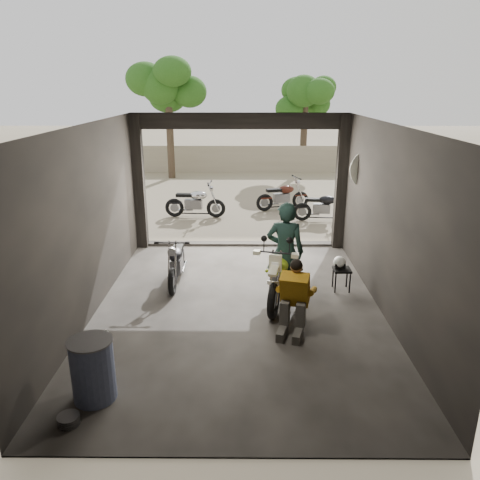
{
  "coord_description": "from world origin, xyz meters",
  "views": [
    {
      "loc": [
        0.08,
        -7.49,
        3.78
      ],
      "look_at": [
        0.02,
        0.6,
        1.1
      ],
      "focal_mm": 35.0,
      "sensor_mm": 36.0,
      "label": 1
    }
  ],
  "objects_px": {
    "stool": "(342,272)",
    "sign_post": "(368,187)",
    "oil_drum": "(93,371)",
    "rider": "(285,252)",
    "mechanic": "(293,300)",
    "helmet": "(339,262)",
    "main_bike": "(280,272)",
    "outside_bike_a": "(195,200)",
    "outside_bike_b": "(283,194)",
    "outside_bike_c": "(323,204)",
    "left_bike": "(176,259)"
  },
  "relations": [
    {
      "from": "rider",
      "to": "helmet",
      "type": "bearing_deg",
      "value": -148.56
    },
    {
      "from": "stool",
      "to": "oil_drum",
      "type": "relative_size",
      "value": 0.55
    },
    {
      "from": "main_bike",
      "to": "rider",
      "type": "height_order",
      "value": "rider"
    },
    {
      "from": "outside_bike_c",
      "to": "stool",
      "type": "xyz_separation_m",
      "value": [
        -0.43,
        -4.89,
        -0.12
      ]
    },
    {
      "from": "outside_bike_c",
      "to": "rider",
      "type": "height_order",
      "value": "rider"
    },
    {
      "from": "outside_bike_c",
      "to": "oil_drum",
      "type": "relative_size",
      "value": 1.81
    },
    {
      "from": "stool",
      "to": "left_bike",
      "type": "bearing_deg",
      "value": 173.08
    },
    {
      "from": "stool",
      "to": "sign_post",
      "type": "relative_size",
      "value": 0.18
    },
    {
      "from": "helmet",
      "to": "oil_drum",
      "type": "bearing_deg",
      "value": -141.88
    },
    {
      "from": "mechanic",
      "to": "helmet",
      "type": "bearing_deg",
      "value": 74.11
    },
    {
      "from": "rider",
      "to": "left_bike",
      "type": "bearing_deg",
      "value": -10.34
    },
    {
      "from": "outside_bike_a",
      "to": "sign_post",
      "type": "bearing_deg",
      "value": -128.85
    },
    {
      "from": "stool",
      "to": "sign_post",
      "type": "xyz_separation_m",
      "value": [
        0.78,
        1.57,
        1.32
      ]
    },
    {
      "from": "outside_bike_b",
      "to": "stool",
      "type": "distance_m",
      "value": 6.25
    },
    {
      "from": "outside_bike_b",
      "to": "outside_bike_c",
      "type": "xyz_separation_m",
      "value": [
        1.06,
        -1.33,
        -0.02
      ]
    },
    {
      "from": "main_bike",
      "to": "rider",
      "type": "distance_m",
      "value": 0.37
    },
    {
      "from": "mechanic",
      "to": "main_bike",
      "type": "bearing_deg",
      "value": 111.67
    },
    {
      "from": "outside_bike_c",
      "to": "stool",
      "type": "distance_m",
      "value": 4.91
    },
    {
      "from": "helmet",
      "to": "main_bike",
      "type": "bearing_deg",
      "value": -159.35
    },
    {
      "from": "mechanic",
      "to": "helmet",
      "type": "height_order",
      "value": "mechanic"
    },
    {
      "from": "outside_bike_c",
      "to": "left_bike",
      "type": "bearing_deg",
      "value": 145.62
    },
    {
      "from": "outside_bike_a",
      "to": "oil_drum",
      "type": "relative_size",
      "value": 1.91
    },
    {
      "from": "left_bike",
      "to": "stool",
      "type": "relative_size",
      "value": 3.25
    },
    {
      "from": "outside_bike_a",
      "to": "helmet",
      "type": "bearing_deg",
      "value": -144.64
    },
    {
      "from": "oil_drum",
      "to": "rider",
      "type": "bearing_deg",
      "value": 48.36
    },
    {
      "from": "outside_bike_a",
      "to": "mechanic",
      "type": "distance_m",
      "value": 7.3
    },
    {
      "from": "sign_post",
      "to": "outside_bike_b",
      "type": "bearing_deg",
      "value": 117.51
    },
    {
      "from": "outside_bike_b",
      "to": "left_bike",
      "type": "bearing_deg",
      "value": 138.51
    },
    {
      "from": "main_bike",
      "to": "oil_drum",
      "type": "distance_m",
      "value": 3.81
    },
    {
      "from": "main_bike",
      "to": "outside_bike_b",
      "type": "bearing_deg",
      "value": 98.83
    },
    {
      "from": "helmet",
      "to": "sign_post",
      "type": "xyz_separation_m",
      "value": [
        0.83,
        1.52,
        1.13
      ]
    },
    {
      "from": "outside_bike_b",
      "to": "mechanic",
      "type": "xyz_separation_m",
      "value": [
        -0.47,
        -7.87,
        0.06
      ]
    },
    {
      "from": "left_bike",
      "to": "helmet",
      "type": "relative_size",
      "value": 5.82
    },
    {
      "from": "left_bike",
      "to": "mechanic",
      "type": "height_order",
      "value": "mechanic"
    },
    {
      "from": "main_bike",
      "to": "oil_drum",
      "type": "height_order",
      "value": "main_bike"
    },
    {
      "from": "main_bike",
      "to": "rider",
      "type": "bearing_deg",
      "value": 66.74
    },
    {
      "from": "outside_bike_a",
      "to": "helmet",
      "type": "relative_size",
      "value": 6.2
    },
    {
      "from": "sign_post",
      "to": "outside_bike_a",
      "type": "bearing_deg",
      "value": 148.35
    },
    {
      "from": "rider",
      "to": "mechanic",
      "type": "distance_m",
      "value": 1.32
    },
    {
      "from": "left_bike",
      "to": "outside_bike_a",
      "type": "bearing_deg",
      "value": 91.57
    },
    {
      "from": "outside_bike_c",
      "to": "sign_post",
      "type": "bearing_deg",
      "value": -169.21
    },
    {
      "from": "left_bike",
      "to": "stool",
      "type": "xyz_separation_m",
      "value": [
        3.22,
        -0.39,
        -0.12
      ]
    },
    {
      "from": "outside_bike_b",
      "to": "mechanic",
      "type": "relative_size",
      "value": 1.33
    },
    {
      "from": "main_bike",
      "to": "mechanic",
      "type": "distance_m",
      "value": 1.16
    },
    {
      "from": "main_bike",
      "to": "sign_post",
      "type": "distance_m",
      "value": 3.09
    },
    {
      "from": "outside_bike_c",
      "to": "mechanic",
      "type": "distance_m",
      "value": 6.72
    },
    {
      "from": "main_bike",
      "to": "helmet",
      "type": "relative_size",
      "value": 6.86
    },
    {
      "from": "outside_bike_b",
      "to": "stool",
      "type": "height_order",
      "value": "outside_bike_b"
    },
    {
      "from": "rider",
      "to": "mechanic",
      "type": "relative_size",
      "value": 1.6
    },
    {
      "from": "outside_bike_b",
      "to": "oil_drum",
      "type": "distance_m",
      "value": 10.04
    }
  ]
}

